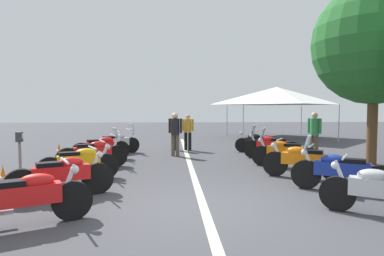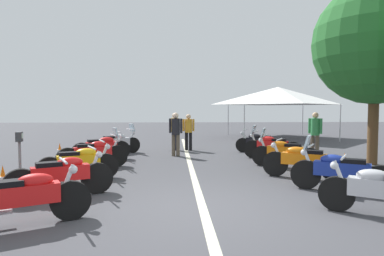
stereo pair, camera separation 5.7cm
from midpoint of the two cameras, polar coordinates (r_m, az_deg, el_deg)
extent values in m
plane|color=#424247|center=(6.22, 1.78, -13.58)|extent=(80.00, 80.00, 0.00)
cube|color=beige|center=(10.23, -0.33, -6.88)|extent=(19.64, 0.16, 0.01)
cylinder|color=black|center=(5.84, -20.26, -11.64)|extent=(0.42, 0.63, 0.64)
cube|color=red|center=(5.72, -27.24, -10.25)|extent=(0.73, 1.06, 0.30)
ellipsoid|color=red|center=(5.69, -25.47, -8.21)|extent=(0.47, 0.58, 0.22)
cube|color=black|center=(5.67, -29.53, -8.56)|extent=(0.45, 0.55, 0.12)
cylinder|color=silver|center=(5.76, -20.92, -8.78)|extent=(0.19, 0.29, 0.58)
cylinder|color=silver|center=(5.69, -21.39, -5.25)|extent=(0.57, 0.32, 0.04)
sphere|color=silver|center=(5.74, -19.87, -6.77)|extent=(0.14, 0.14, 0.14)
cylinder|color=black|center=(7.41, -16.17, -8.31)|extent=(0.42, 0.65, 0.66)
cylinder|color=black|center=(7.21, -27.58, -8.87)|extent=(0.42, 0.65, 0.66)
cube|color=red|center=(7.24, -21.82, -7.24)|extent=(0.75, 1.11, 0.30)
ellipsoid|color=red|center=(7.24, -20.44, -5.61)|extent=(0.47, 0.58, 0.22)
cube|color=black|center=(7.18, -23.60, -5.90)|extent=(0.45, 0.55, 0.12)
cylinder|color=silver|center=(7.35, -16.67, -6.04)|extent=(0.19, 0.29, 0.58)
cylinder|color=silver|center=(7.29, -17.02, -3.27)|extent=(0.57, 0.32, 0.04)
sphere|color=silver|center=(7.34, -15.85, -4.46)|extent=(0.14, 0.14, 0.14)
cylinder|color=silver|center=(7.42, -25.36, -9.26)|extent=(0.32, 0.53, 0.08)
cylinder|color=black|center=(8.95, -14.78, -6.36)|extent=(0.38, 0.65, 0.65)
cylinder|color=black|center=(8.78, -23.52, -6.70)|extent=(0.38, 0.65, 0.65)
cube|color=#EAB214|center=(8.81, -19.13, -5.40)|extent=(0.66, 1.06, 0.30)
ellipsoid|color=#EAB214|center=(8.81, -17.99, -4.06)|extent=(0.44, 0.58, 0.22)
cube|color=black|center=(8.76, -20.58, -4.28)|extent=(0.43, 0.54, 0.12)
cylinder|color=silver|center=(8.89, -15.19, -4.47)|extent=(0.18, 0.29, 0.58)
cylinder|color=silver|center=(8.84, -15.48, -2.17)|extent=(0.59, 0.28, 0.04)
sphere|color=silver|center=(8.89, -14.51, -3.17)|extent=(0.14, 0.14, 0.14)
cylinder|color=silver|center=(8.99, -21.83, -7.07)|extent=(0.29, 0.54, 0.08)
cylinder|color=black|center=(10.65, -13.07, -4.72)|extent=(0.42, 0.67, 0.68)
cylinder|color=black|center=(10.36, -20.86, -5.08)|extent=(0.42, 0.67, 0.68)
cube|color=red|center=(10.46, -16.92, -3.93)|extent=(0.73, 1.12, 0.30)
ellipsoid|color=red|center=(10.47, -15.98, -2.80)|extent=(0.46, 0.58, 0.22)
cube|color=black|center=(10.39, -18.13, -3.00)|extent=(0.44, 0.55, 0.12)
cylinder|color=silver|center=(10.60, -13.41, -3.13)|extent=(0.19, 0.29, 0.58)
cylinder|color=silver|center=(10.56, -13.64, -1.20)|extent=(0.58, 0.30, 0.04)
sphere|color=silver|center=(10.61, -12.85, -2.03)|extent=(0.14, 0.14, 0.14)
cylinder|color=silver|center=(10.59, -19.42, -5.43)|extent=(0.31, 0.53, 0.08)
cube|color=silver|center=(10.57, -13.23, -0.81)|extent=(0.38, 0.27, 0.32)
cylinder|color=black|center=(12.20, -12.42, -3.73)|extent=(0.44, 0.66, 0.67)
cylinder|color=black|center=(11.83, -18.74, -4.04)|extent=(0.44, 0.66, 0.67)
cube|color=red|center=(11.98, -15.54, -3.03)|extent=(0.73, 1.05, 0.30)
ellipsoid|color=red|center=(12.01, -14.73, -2.05)|extent=(0.47, 0.58, 0.22)
cube|color=black|center=(11.90, -16.58, -2.22)|extent=(0.45, 0.55, 0.12)
cylinder|color=silver|center=(12.15, -12.70, -2.34)|extent=(0.20, 0.29, 0.58)
cylinder|color=silver|center=(12.10, -12.90, -0.65)|extent=(0.57, 0.32, 0.04)
sphere|color=silver|center=(12.16, -12.22, -1.38)|extent=(0.14, 0.14, 0.14)
cylinder|color=silver|center=(12.08, -17.64, -4.36)|extent=(0.33, 0.52, 0.08)
cylinder|color=black|center=(13.91, -10.45, -2.92)|extent=(0.48, 0.61, 0.64)
cylinder|color=black|center=(13.27, -16.27, -3.29)|extent=(0.48, 0.61, 0.64)
cube|color=silver|center=(13.56, -13.30, -2.35)|extent=(0.89, 1.11, 0.30)
ellipsoid|color=silver|center=(13.61, -12.63, -1.47)|extent=(0.51, 0.58, 0.22)
cube|color=black|center=(13.45, -14.16, -1.63)|extent=(0.49, 0.54, 0.12)
cylinder|color=silver|center=(13.85, -10.68, -1.70)|extent=(0.22, 0.28, 0.58)
cylinder|color=silver|center=(13.81, -10.85, -0.22)|extent=(0.53, 0.39, 0.04)
sphere|color=silver|center=(13.89, -10.29, -0.86)|extent=(0.14, 0.14, 0.14)
cylinder|color=silver|center=(13.56, -15.36, -3.55)|extent=(0.38, 0.50, 0.08)
cube|color=silver|center=(13.84, -10.56, 0.08)|extent=(0.36, 0.31, 0.32)
cylinder|color=black|center=(6.50, 23.56, -10.30)|extent=(0.46, 0.58, 0.61)
ellipsoid|color=silver|center=(6.38, 28.67, -7.20)|extent=(0.51, 0.58, 0.22)
cylinder|color=silver|center=(6.43, 24.16, -7.73)|extent=(0.22, 0.28, 0.58)
cylinder|color=silver|center=(6.37, 24.59, -4.56)|extent=(0.53, 0.38, 0.04)
sphere|color=silver|center=(6.41, 23.22, -5.93)|extent=(0.14, 0.14, 0.14)
cylinder|color=black|center=(7.98, 18.87, -7.56)|extent=(0.46, 0.63, 0.66)
cylinder|color=black|center=(7.89, 29.65, -7.94)|extent=(0.46, 0.63, 0.66)
cube|color=navy|center=(7.87, 24.26, -6.49)|extent=(0.83, 1.11, 0.30)
ellipsoid|color=navy|center=(7.85, 22.97, -5.01)|extent=(0.49, 0.58, 0.22)
cube|color=black|center=(7.83, 25.90, -5.25)|extent=(0.47, 0.55, 0.12)
cylinder|color=silver|center=(7.92, 19.34, -5.45)|extent=(0.21, 0.28, 0.58)
cylinder|color=silver|center=(7.87, 19.67, -2.87)|extent=(0.55, 0.36, 0.04)
sphere|color=silver|center=(7.91, 18.58, -3.98)|extent=(0.14, 0.14, 0.14)
cylinder|color=silver|center=(7.72, 27.44, -8.85)|extent=(0.36, 0.51, 0.08)
cube|color=silver|center=(7.88, 19.11, -2.34)|extent=(0.37, 0.29, 0.32)
cylinder|color=black|center=(9.23, 13.98, -5.99)|extent=(0.46, 0.65, 0.67)
cylinder|color=black|center=(9.03, 23.15, -6.35)|extent=(0.46, 0.65, 0.67)
cube|color=orange|center=(9.08, 18.54, -5.07)|extent=(0.80, 1.11, 0.30)
ellipsoid|color=orange|center=(9.08, 17.43, -3.77)|extent=(0.49, 0.58, 0.22)
cube|color=black|center=(9.03, 19.94, -3.99)|extent=(0.47, 0.55, 0.12)
cylinder|color=silver|center=(9.18, 14.38, -4.15)|extent=(0.21, 0.29, 0.58)
cylinder|color=silver|center=(9.13, 14.65, -1.92)|extent=(0.56, 0.34, 0.04)
sphere|color=silver|center=(9.18, 13.72, -2.89)|extent=(0.14, 0.14, 0.14)
cylinder|color=silver|center=(8.90, 21.17, -7.11)|extent=(0.34, 0.52, 0.08)
cylinder|color=black|center=(10.83, 11.80, -4.69)|extent=(0.40, 0.64, 0.64)
cylinder|color=black|center=(10.67, 19.42, -4.92)|extent=(0.40, 0.64, 0.64)
cube|color=orange|center=(10.70, 15.60, -3.86)|extent=(0.72, 1.10, 0.30)
ellipsoid|color=orange|center=(10.70, 14.66, -2.77)|extent=(0.46, 0.58, 0.22)
cube|color=black|center=(10.66, 16.79, -2.93)|extent=(0.44, 0.55, 0.12)
cylinder|color=silver|center=(10.78, 12.13, -3.12)|extent=(0.19, 0.29, 0.58)
cylinder|color=silver|center=(10.74, 12.37, -1.22)|extent=(0.58, 0.30, 0.04)
sphere|color=silver|center=(10.78, 11.57, -2.04)|extent=(0.14, 0.14, 0.14)
cylinder|color=silver|center=(10.52, 17.80, -5.53)|extent=(0.31, 0.53, 0.08)
cube|color=silver|center=(10.75, 11.95, -0.83)|extent=(0.38, 0.26, 0.32)
cylinder|color=black|center=(12.46, 10.25, -3.58)|extent=(0.42, 0.65, 0.66)
cylinder|color=black|center=(12.22, 16.86, -3.81)|extent=(0.42, 0.65, 0.66)
cube|color=red|center=(12.30, 13.53, -2.87)|extent=(0.74, 1.10, 0.30)
ellipsoid|color=red|center=(12.31, 12.72, -1.92)|extent=(0.47, 0.58, 0.22)
cube|color=black|center=(12.24, 14.56, -2.06)|extent=(0.45, 0.55, 0.12)
cylinder|color=silver|center=(12.41, 10.54, -2.22)|extent=(0.19, 0.29, 0.58)
cylinder|color=silver|center=(12.38, 10.73, -0.57)|extent=(0.57, 0.32, 0.04)
sphere|color=silver|center=(12.42, 10.05, -1.28)|extent=(0.14, 0.14, 0.14)
cylinder|color=silver|center=(12.09, 15.39, -4.33)|extent=(0.32, 0.53, 0.08)
cube|color=silver|center=(12.39, 10.38, -0.23)|extent=(0.38, 0.27, 0.32)
cylinder|color=black|center=(14.07, 8.54, -2.92)|extent=(0.40, 0.60, 0.60)
cylinder|color=black|center=(13.79, 13.99, -3.10)|extent=(0.40, 0.60, 0.60)
cube|color=black|center=(13.90, 11.25, -2.27)|extent=(0.71, 1.04, 0.30)
ellipsoid|color=black|center=(13.92, 10.53, -1.43)|extent=(0.47, 0.58, 0.22)
cube|color=black|center=(13.84, 12.15, -1.56)|extent=(0.45, 0.55, 0.12)
cylinder|color=silver|center=(14.03, 8.79, -1.71)|extent=(0.19, 0.29, 0.58)
cylinder|color=silver|center=(13.99, 8.96, -0.24)|extent=(0.57, 0.32, 0.04)
sphere|color=silver|center=(14.04, 8.36, -0.88)|extent=(0.14, 0.14, 0.14)
cylinder|color=silver|center=(13.67, 12.74, -3.52)|extent=(0.32, 0.53, 0.08)
cylinder|color=slate|center=(8.46, -27.69, -5.62)|extent=(0.06, 0.06, 1.10)
cube|color=#33383D|center=(8.39, -27.81, -1.36)|extent=(0.20, 0.15, 0.22)
cube|color=#B2D8BF|center=(8.37, -27.38, -1.23)|extent=(0.10, 0.03, 0.12)
cube|color=orange|center=(8.20, -29.91, -9.76)|extent=(0.36, 0.36, 0.03)
cone|color=orange|center=(8.14, -29.97, -7.69)|extent=(0.26, 0.26, 0.60)
cylinder|color=white|center=(8.14, -29.97, -7.52)|extent=(0.19, 0.19, 0.07)
cube|color=orange|center=(12.62, -22.02, -5.13)|extent=(0.36, 0.36, 0.03)
cone|color=orange|center=(12.58, -22.05, -3.78)|extent=(0.26, 0.26, 0.60)
cylinder|color=white|center=(12.58, -22.06, -3.66)|extent=(0.19, 0.19, 0.07)
cube|color=orange|center=(10.09, 24.56, -7.24)|extent=(0.36, 0.36, 0.03)
cone|color=orange|center=(10.04, 24.60, -5.56)|extent=(0.26, 0.26, 0.60)
cylinder|color=white|center=(10.03, 24.61, -5.42)|extent=(0.19, 0.19, 0.07)
cylinder|color=brown|center=(12.72, -2.64, -3.02)|extent=(0.14, 0.14, 0.83)
cylinder|color=brown|center=(12.76, -3.43, -3.00)|extent=(0.14, 0.14, 0.83)
cylinder|color=black|center=(12.68, -3.05, 0.24)|extent=(0.32, 0.32, 0.62)
cylinder|color=black|center=(12.63, -2.08, 0.37)|extent=(0.09, 0.09, 0.56)
cylinder|color=black|center=(12.74, -4.01, 0.39)|extent=(0.09, 0.09, 0.56)
sphere|color=beige|center=(12.67, -3.05, 2.15)|extent=(0.22, 0.22, 0.22)
cylinder|color=black|center=(14.57, -1.19, -2.31)|extent=(0.14, 0.14, 0.78)
cylinder|color=black|center=(14.54, -0.49, -2.32)|extent=(0.14, 0.14, 0.78)
cylinder|color=orange|center=(14.50, -0.84, 0.39)|extent=(0.32, 0.32, 0.59)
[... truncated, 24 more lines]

